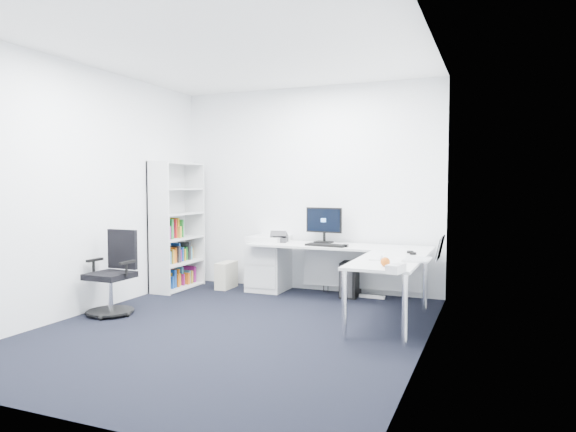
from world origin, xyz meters
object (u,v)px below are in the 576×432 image
at_px(task_chair, 110,273).
at_px(laptop, 417,247).
at_px(monitor, 324,225).
at_px(bookshelf, 177,226).
at_px(l_desk, 330,276).

distance_m(task_chair, laptop, 3.24).
xyz_separation_m(monitor, laptop, (1.34, -1.13, -0.11)).
bearing_deg(bookshelf, l_desk, -1.32).
height_order(bookshelf, laptop, bookshelf).
bearing_deg(monitor, task_chair, -127.45).
height_order(task_chair, monitor, monitor).
distance_m(task_chair, monitor, 2.65).
bearing_deg(l_desk, monitor, 116.75).
distance_m(bookshelf, monitor, 1.98).
distance_m(l_desk, laptop, 1.34).
xyz_separation_m(bookshelf, task_chair, (0.14, -1.46, -0.40)).
height_order(bookshelf, task_chair, bookshelf).
xyz_separation_m(l_desk, task_chair, (-2.04, -1.41, 0.12)).
distance_m(l_desk, bookshelf, 2.24).
xyz_separation_m(task_chair, laptop, (3.13, 0.78, 0.33)).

